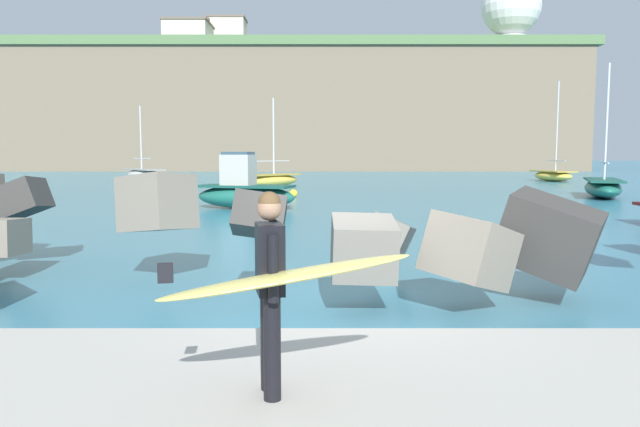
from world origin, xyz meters
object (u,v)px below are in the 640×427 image
at_px(boat_mid_right, 147,174).
at_px(station_building_west, 192,37).
at_px(boat_near_right, 606,187).
at_px(boat_near_left, 247,191).
at_px(radar_dome, 515,9).
at_px(station_building_east, 196,40).
at_px(boat_near_centre, 273,180).
at_px(boat_mid_centre, 556,175).
at_px(station_building_central, 231,39).
at_px(mooring_buoy_inner, 296,193).
at_px(surfer_with_board, 278,280).

bearing_deg(boat_mid_right, station_building_west, 96.12).
bearing_deg(boat_near_right, boat_near_left, -159.89).
distance_m(radar_dome, station_building_east, 49.45).
bearing_deg(station_building_west, boat_near_centre, -72.07).
xyz_separation_m(boat_near_right, boat_mid_centre, (4.66, 19.06, -0.02)).
height_order(boat_near_right, station_building_east, station_building_east).
bearing_deg(boat_near_left, boat_mid_centre, 48.17).
relative_size(station_building_west, station_building_central, 1.17).
bearing_deg(boat_near_left, station_building_east, 103.25).
xyz_separation_m(boat_near_right, mooring_buoy_inner, (-16.63, -0.20, -0.33)).
distance_m(boat_mid_right, station_building_east, 50.66).
bearing_deg(station_building_east, boat_near_centre, -73.35).
bearing_deg(boat_near_right, mooring_buoy_inner, -179.31).
distance_m(mooring_buoy_inner, station_building_west, 65.01).
xyz_separation_m(surfer_with_board, boat_near_right, (15.59, 27.37, -0.73)).
bearing_deg(station_building_west, boat_near_right, -59.60).
bearing_deg(boat_mid_centre, boat_near_left, -131.83).
bearing_deg(surfer_with_board, boat_mid_centre, 66.44).
bearing_deg(boat_near_left, boat_near_right, 20.11).
xyz_separation_m(boat_mid_right, station_building_central, (0.42, 47.08, 20.24)).
height_order(station_building_west, station_building_east, station_building_east).
height_order(boat_near_centre, boat_near_right, boat_near_right).
height_order(boat_mid_right, station_building_central, station_building_central).
bearing_deg(boat_near_right, boat_mid_centre, 76.26).
bearing_deg(station_building_west, boat_near_left, -76.13).
distance_m(station_building_central, station_building_east, 5.61).
bearing_deg(boat_near_centre, boat_mid_right, 138.92).
bearing_deg(station_building_east, boat_near_left, -76.75).
bearing_deg(station_building_central, boat_mid_centre, -54.12).
xyz_separation_m(mooring_buoy_inner, radar_dome, (29.92, 60.13, 23.51)).
bearing_deg(boat_mid_centre, mooring_buoy_inner, -137.87).
distance_m(boat_near_right, boat_mid_right, 36.50).
bearing_deg(station_building_central, mooring_buoy_inner, -78.69).
relative_size(boat_near_right, mooring_buoy_inner, 15.98).
xyz_separation_m(boat_mid_centre, station_building_east, (-40.30, 47.26, 19.95)).
relative_size(surfer_with_board, station_building_east, 0.34).
distance_m(station_building_west, station_building_east, 7.27).
bearing_deg(boat_near_left, station_building_west, 103.87).
distance_m(boat_near_centre, boat_near_right, 21.10).
relative_size(boat_mid_right, radar_dome, 0.59).
height_order(boat_mid_right, station_building_west, station_building_west).
relative_size(surfer_with_board, boat_near_centre, 0.34).
relative_size(boat_mid_centre, station_building_east, 1.33).
bearing_deg(radar_dome, boat_near_right, -102.50).
bearing_deg(station_building_east, radar_dome, -7.44).
relative_size(boat_near_right, station_building_west, 0.92).
bearing_deg(boat_near_centre, boat_mid_centre, 21.75).
bearing_deg(boat_near_right, boat_mid_right, 146.74).
distance_m(boat_mid_centre, station_building_west, 59.35).
bearing_deg(mooring_buoy_inner, station_building_east, 105.95).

